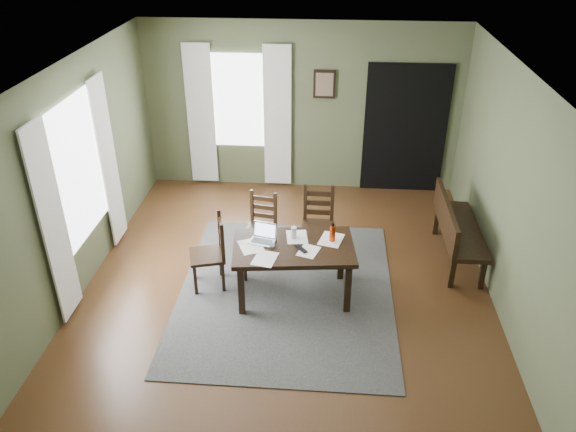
# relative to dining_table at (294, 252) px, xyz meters

# --- Properties ---
(ground) EXTENTS (5.00, 6.00, 0.01)m
(ground) POSITION_rel_dining_table_xyz_m (-0.09, 0.07, -0.63)
(ground) COLOR #492C16
(room_shell) EXTENTS (5.02, 6.02, 2.71)m
(room_shell) POSITION_rel_dining_table_xyz_m (-0.09, 0.07, 1.18)
(room_shell) COLOR #4F5839
(room_shell) RESTS_ON ground
(rug) EXTENTS (2.60, 3.20, 0.01)m
(rug) POSITION_rel_dining_table_xyz_m (-0.09, 0.07, -0.62)
(rug) COLOR #3F3F3F
(rug) RESTS_ON ground
(dining_table) EXTENTS (1.49, 1.00, 0.70)m
(dining_table) POSITION_rel_dining_table_xyz_m (0.00, 0.00, 0.00)
(dining_table) COLOR black
(dining_table) RESTS_ON rug
(chair_end) EXTENTS (0.51, 0.51, 0.95)m
(chair_end) POSITION_rel_dining_table_xyz_m (-1.02, 0.14, -0.16)
(chair_end) COLOR black
(chair_end) RESTS_ON rug
(chair_back_left) EXTENTS (0.44, 0.44, 0.87)m
(chair_back_left) POSITION_rel_dining_table_xyz_m (-0.50, 0.91, -0.20)
(chair_back_left) COLOR black
(chair_back_left) RESTS_ON rug
(chair_back_right) EXTENTS (0.42, 0.43, 0.96)m
(chair_back_right) POSITION_rel_dining_table_xyz_m (0.26, 0.95, -0.16)
(chair_back_right) COLOR black
(chair_back_right) RESTS_ON rug
(bench) EXTENTS (0.48, 1.51, 0.85)m
(bench) POSITION_rel_dining_table_xyz_m (2.05, 0.97, -0.12)
(bench) COLOR black
(bench) RESTS_ON ground
(laptop) EXTENTS (0.34, 0.30, 0.20)m
(laptop) POSITION_rel_dining_table_xyz_m (-0.36, 0.09, 0.14)
(laptop) COLOR #B7B7BC
(laptop) RESTS_ON dining_table
(computer_mouse) EXTENTS (0.06, 0.10, 0.03)m
(computer_mouse) POSITION_rel_dining_table_xyz_m (-0.24, -0.06, 0.10)
(computer_mouse) COLOR #3F3F42
(computer_mouse) RESTS_ON dining_table
(tv_remote) EXTENTS (0.16, 0.18, 0.02)m
(tv_remote) POSITION_rel_dining_table_xyz_m (0.09, -0.08, 0.10)
(tv_remote) COLOR black
(tv_remote) RESTS_ON dining_table
(drinking_glass) EXTENTS (0.08, 0.08, 0.15)m
(drinking_glass) POSITION_rel_dining_table_xyz_m (-0.01, 0.17, 0.16)
(drinking_glass) COLOR silver
(drinking_glass) RESTS_ON dining_table
(water_bottle) EXTENTS (0.08, 0.08, 0.24)m
(water_bottle) POSITION_rel_dining_table_xyz_m (0.45, 0.14, 0.20)
(water_bottle) COLOR #B6360E
(water_bottle) RESTS_ON dining_table
(paper_a) EXTENTS (0.37, 0.41, 0.00)m
(paper_a) POSITION_rel_dining_table_xyz_m (-0.49, -0.06, 0.09)
(paper_a) COLOR white
(paper_a) RESTS_ON dining_table
(paper_b) EXTENTS (0.29, 0.33, 0.00)m
(paper_b) POSITION_rel_dining_table_xyz_m (0.18, -0.11, 0.09)
(paper_b) COLOR white
(paper_b) RESTS_ON dining_table
(paper_c) EXTENTS (0.28, 0.35, 0.00)m
(paper_c) POSITION_rel_dining_table_xyz_m (0.03, 0.19, 0.09)
(paper_c) COLOR white
(paper_c) RESTS_ON dining_table
(paper_d) EXTENTS (0.33, 0.39, 0.00)m
(paper_d) POSITION_rel_dining_table_xyz_m (0.43, 0.17, 0.09)
(paper_d) COLOR white
(paper_d) RESTS_ON dining_table
(paper_e) EXTENTS (0.30, 0.36, 0.00)m
(paper_e) POSITION_rel_dining_table_xyz_m (-0.30, -0.30, 0.09)
(paper_e) COLOR white
(paper_e) RESTS_ON dining_table
(window_left) EXTENTS (0.01, 1.30, 1.70)m
(window_left) POSITION_rel_dining_table_xyz_m (-2.56, 0.27, 0.82)
(window_left) COLOR white
(window_left) RESTS_ON ground
(window_back) EXTENTS (1.00, 0.01, 1.50)m
(window_back) POSITION_rel_dining_table_xyz_m (-1.09, 3.04, 0.82)
(window_back) COLOR white
(window_back) RESTS_ON ground
(curtain_left_near) EXTENTS (0.03, 0.48, 2.30)m
(curtain_left_near) POSITION_rel_dining_table_xyz_m (-2.53, -0.55, 0.57)
(curtain_left_near) COLOR silver
(curtain_left_near) RESTS_ON ground
(curtain_left_far) EXTENTS (0.03, 0.48, 2.30)m
(curtain_left_far) POSITION_rel_dining_table_xyz_m (-2.53, 1.09, 0.57)
(curtain_left_far) COLOR silver
(curtain_left_far) RESTS_ON ground
(curtain_back_left) EXTENTS (0.44, 0.03, 2.30)m
(curtain_back_left) POSITION_rel_dining_table_xyz_m (-1.71, 3.01, 0.57)
(curtain_back_left) COLOR silver
(curtain_back_left) RESTS_ON ground
(curtain_back_right) EXTENTS (0.44, 0.03, 2.30)m
(curtain_back_right) POSITION_rel_dining_table_xyz_m (-0.47, 3.01, 0.57)
(curtain_back_right) COLOR silver
(curtain_back_right) RESTS_ON ground
(framed_picture) EXTENTS (0.34, 0.03, 0.44)m
(framed_picture) POSITION_rel_dining_table_xyz_m (0.26, 3.03, 1.12)
(framed_picture) COLOR black
(framed_picture) RESTS_ON ground
(doorway_back) EXTENTS (1.30, 0.03, 2.10)m
(doorway_back) POSITION_rel_dining_table_xyz_m (1.56, 3.04, 0.42)
(doorway_back) COLOR black
(doorway_back) RESTS_ON ground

